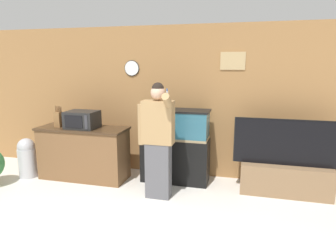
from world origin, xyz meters
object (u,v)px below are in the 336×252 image
at_px(knife_block, 58,119).
at_px(microwave, 82,120).
at_px(tv_on_stand, 286,172).
at_px(trash_bin, 27,157).
at_px(counter_island, 84,153).
at_px(aquarium_on_stand, 175,146).
at_px(person_standing, 158,139).

bearing_deg(knife_block, microwave, 2.33).
height_order(tv_on_stand, trash_bin, tv_on_stand).
relative_size(counter_island, microwave, 3.00).
bearing_deg(trash_bin, counter_island, 11.43).
xyz_separation_m(aquarium_on_stand, tv_on_stand, (1.74, -0.10, -0.27)).
bearing_deg(trash_bin, knife_block, 13.99).
xyz_separation_m(counter_island, aquarium_on_stand, (1.56, 0.27, 0.16)).
xyz_separation_m(knife_block, trash_bin, (-0.58, -0.14, -0.69)).
bearing_deg(person_standing, trash_bin, 175.10).
relative_size(knife_block, tv_on_stand, 0.23).
height_order(knife_block, tv_on_stand, knife_block).
bearing_deg(counter_island, trash_bin, -168.57).
xyz_separation_m(counter_island, trash_bin, (-1.00, -0.20, -0.10)).
bearing_deg(tv_on_stand, trash_bin, -175.08).
relative_size(counter_island, trash_bin, 2.21).
height_order(counter_island, trash_bin, counter_island).
height_order(knife_block, trash_bin, knife_block).
relative_size(aquarium_on_stand, tv_on_stand, 0.78).
bearing_deg(knife_block, aquarium_on_stand, 9.41).
distance_m(aquarium_on_stand, person_standing, 0.74).
distance_m(aquarium_on_stand, trash_bin, 2.61).
distance_m(microwave, person_standing, 1.48).
bearing_deg(aquarium_on_stand, tv_on_stand, -3.37).
distance_m(knife_block, tv_on_stand, 3.78).
bearing_deg(knife_block, trash_bin, -166.01).
bearing_deg(aquarium_on_stand, knife_block, -170.59).
relative_size(counter_island, tv_on_stand, 0.97).
relative_size(counter_island, aquarium_on_stand, 1.25).
xyz_separation_m(aquarium_on_stand, trash_bin, (-2.56, -0.47, -0.26)).
bearing_deg(counter_island, microwave, -53.63).
height_order(microwave, aquarium_on_stand, aquarium_on_stand).
xyz_separation_m(knife_block, tv_on_stand, (3.71, 0.23, -0.69)).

